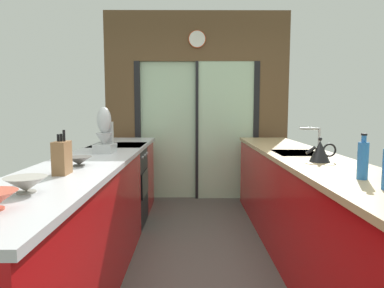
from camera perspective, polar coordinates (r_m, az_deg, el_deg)
The scene contains 12 objects.
ground_plane at distance 3.41m, azimuth 1.44°, elevation -17.05°, with size 5.04×7.60×0.02m, color #4C4742.
back_wall_unit at distance 4.94m, azimuth 0.84°, elevation 8.27°, with size 2.64×0.12×2.70m.
left_counter_run at distance 2.92m, azimuth -16.77°, elevation -11.40°, with size 0.62×3.80×0.92m.
right_counter_run at distance 3.13m, azimuth 18.80°, elevation -10.30°, with size 0.62×3.80×0.92m.
sink_faucet at distance 3.31m, azimuth 20.12°, elevation 1.35°, with size 0.19×0.02×0.23m.
oven_range at distance 3.97m, azimuth -12.16°, elevation -6.80°, with size 0.60×0.60×0.92m.
mixing_bowl_mid at distance 1.82m, azimuth -26.21°, elevation -6.12°, with size 0.20×0.20×0.08m.
mixing_bowl_far at distance 2.53m, azimuth -18.52°, elevation -2.71°, with size 0.18×0.18×0.06m.
knife_block at distance 2.23m, azimuth -21.09°, elevation -2.13°, with size 0.08×0.14×0.28m.
stand_mixer at distance 3.23m, azimuth -14.49°, elevation 1.47°, with size 0.17×0.27×0.42m.
kettle at distance 2.75m, azimuth 20.80°, elevation -1.13°, with size 0.23×0.15×0.19m.
soap_bottle_far at distance 2.17m, azimuth 26.87°, elevation -2.36°, with size 0.06×0.06×0.26m.
Camera 1 is at (-0.10, -2.54, 1.32)m, focal length 31.61 mm.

